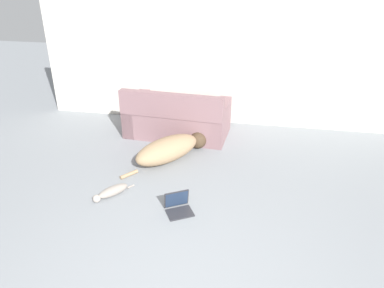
{
  "coord_description": "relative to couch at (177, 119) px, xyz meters",
  "views": [
    {
      "loc": [
        0.47,
        -2.06,
        2.72
      ],
      "look_at": [
        -0.32,
        2.27,
        0.5
      ],
      "focal_mm": 35.0,
      "sensor_mm": 36.0,
      "label": 1
    }
  ],
  "objects": [
    {
      "name": "laptop_open",
      "position": [
        0.46,
        -2.07,
        -0.2
      ],
      "size": [
        0.39,
        0.38,
        0.24
      ],
      "rotation": [
        0.0,
        0.0,
        0.52
      ],
      "color": "#2D2D33",
      "rests_on": "ground_plane"
    },
    {
      "name": "cat",
      "position": [
        -0.43,
        -1.93,
        -0.22
      ],
      "size": [
        0.41,
        0.51,
        0.12
      ],
      "rotation": [
        0.0,
        0.0,
        4.05
      ],
      "color": "gray",
      "rests_on": "ground_plane"
    },
    {
      "name": "wall_back",
      "position": [
        0.81,
        0.69,
        0.96
      ],
      "size": [
        6.72,
        0.06,
        2.47
      ],
      "color": "beige",
      "rests_on": "ground_plane"
    },
    {
      "name": "dog",
      "position": [
        0.09,
        -0.86,
        -0.11
      ],
      "size": [
        1.08,
        1.32,
        0.36
      ],
      "rotation": [
        0.0,
        0.0,
        0.91
      ],
      "color": "#A38460",
      "rests_on": "ground_plane"
    },
    {
      "name": "couch",
      "position": [
        0.0,
        0.0,
        0.0
      ],
      "size": [
        1.72,
        0.98,
        0.83
      ],
      "rotation": [
        0.0,
        0.0,
        3.07
      ],
      "color": "gray",
      "rests_on": "ground_plane"
    }
  ]
}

